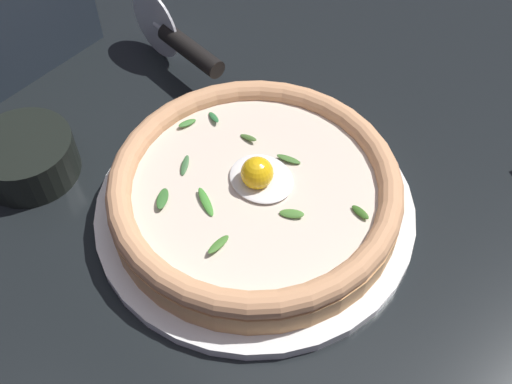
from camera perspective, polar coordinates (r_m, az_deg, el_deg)
ground_plane at (r=0.61m, az=-1.88°, el=-3.95°), size 2.40×2.40×0.03m
pizza_plate at (r=0.60m, az=-0.00°, el=-1.55°), size 0.31×0.31×0.01m
pizza at (r=0.58m, az=-0.00°, el=0.15°), size 0.28×0.28×0.06m
side_bowl at (r=0.66m, az=-20.83°, el=3.11°), size 0.10×0.10×0.04m
pizza_cutter at (r=0.73m, az=-7.34°, el=13.96°), size 0.16×0.02×0.09m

